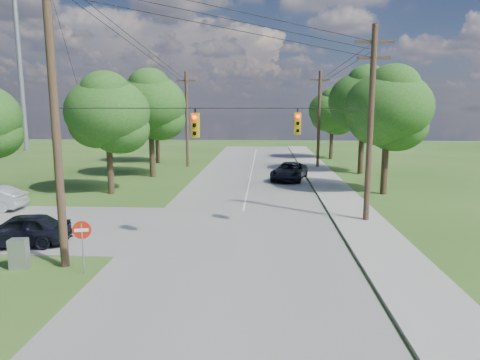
# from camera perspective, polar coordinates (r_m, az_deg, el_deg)

# --- Properties ---
(ground) EXTENTS (140.00, 140.00, 0.00)m
(ground) POSITION_cam_1_polar(r_m,az_deg,el_deg) (16.87, -8.27, -12.10)
(ground) COLOR #2B4C19
(ground) RESTS_ON ground
(main_road) EXTENTS (10.00, 100.00, 0.03)m
(main_road) POSITION_cam_1_polar(r_m,az_deg,el_deg) (21.30, -0.24, -7.33)
(main_road) COLOR gray
(main_road) RESTS_ON ground
(sidewalk_east) EXTENTS (2.60, 100.00, 0.12)m
(sidewalk_east) POSITION_cam_1_polar(r_m,az_deg,el_deg) (21.94, 17.65, -7.17)
(sidewalk_east) COLOR gray
(sidewalk_east) RESTS_ON ground
(pole_sw) EXTENTS (2.00, 0.32, 12.00)m
(pole_sw) POSITION_cam_1_polar(r_m,az_deg,el_deg) (17.60, -23.52, 8.88)
(pole_sw) COLOR #4C3527
(pole_sw) RESTS_ON ground
(pole_ne) EXTENTS (2.00, 0.32, 10.50)m
(pole_ne) POSITION_cam_1_polar(r_m,az_deg,el_deg) (24.04, 17.01, 7.38)
(pole_ne) COLOR #4C3527
(pole_ne) RESTS_ON ground
(pole_north_e) EXTENTS (2.00, 0.32, 10.00)m
(pole_north_e) POSITION_cam_1_polar(r_m,az_deg,el_deg) (45.72, 10.48, 8.01)
(pole_north_e) COLOR #4C3527
(pole_north_e) RESTS_ON ground
(pole_north_w) EXTENTS (2.00, 0.32, 10.00)m
(pole_north_w) POSITION_cam_1_polar(r_m,az_deg,el_deg) (46.11, -7.10, 8.11)
(pole_north_w) COLOR #4C3527
(pole_north_w) RESTS_ON ground
(power_lines) EXTENTS (13.93, 29.62, 4.93)m
(power_lines) POSITION_cam_1_polar(r_m,az_deg,el_deg) (27.12, -0.47, 15.78)
(power_lines) COLOR black
(power_lines) RESTS_ON ground
(traffic_signals) EXTENTS (4.91, 3.27, 1.05)m
(traffic_signals) POSITION_cam_1_polar(r_m,az_deg,el_deg) (19.81, 1.26, 7.51)
(traffic_signals) COLOR #C7A20B
(traffic_signals) RESTS_ON ground
(tree_w_near) EXTENTS (6.00, 6.00, 8.40)m
(tree_w_near) POSITION_cam_1_polar(r_m,az_deg,el_deg) (32.38, -17.26, 8.61)
(tree_w_near) COLOR #463723
(tree_w_near) RESTS_ON ground
(tree_w_mid) EXTENTS (6.40, 6.40, 9.22)m
(tree_w_mid) POSITION_cam_1_polar(r_m,az_deg,el_deg) (39.70, -11.86, 9.86)
(tree_w_mid) COLOR #463723
(tree_w_mid) RESTS_ON ground
(tree_w_far) EXTENTS (6.00, 6.00, 8.73)m
(tree_w_far) POSITION_cam_1_polar(r_m,az_deg,el_deg) (49.88, -11.09, 9.39)
(tree_w_far) COLOR #463723
(tree_w_far) RESTS_ON ground
(tree_e_near) EXTENTS (6.20, 6.20, 8.81)m
(tree_e_near) POSITION_cam_1_polar(r_m,az_deg,el_deg) (32.55, 19.12, 9.10)
(tree_e_near) COLOR #463723
(tree_e_near) RESTS_ON ground
(tree_e_mid) EXTENTS (6.60, 6.60, 9.64)m
(tree_e_mid) POSITION_cam_1_polar(r_m,az_deg,el_deg) (42.38, 16.14, 10.10)
(tree_e_mid) COLOR #463723
(tree_e_mid) RESTS_ON ground
(tree_e_far) EXTENTS (5.80, 5.80, 8.32)m
(tree_e_far) POSITION_cam_1_polar(r_m,az_deg,el_deg) (53.99, 12.22, 9.00)
(tree_e_far) COLOR #463723
(tree_e_far) RESTS_ON ground
(car_cross_dark) EXTENTS (4.58, 2.54, 1.48)m
(car_cross_dark) POSITION_cam_1_polar(r_m,az_deg,el_deg) (21.82, -27.27, -5.94)
(car_cross_dark) COLOR black
(car_cross_dark) RESTS_ON cross_road
(car_main_north) EXTENTS (3.80, 5.92, 1.52)m
(car_main_north) POSITION_cam_1_polar(r_m,az_deg,el_deg) (37.53, 6.59, 1.16)
(car_main_north) COLOR black
(car_main_north) RESTS_ON main_road
(control_cabinet) EXTENTS (0.72, 0.56, 1.19)m
(control_cabinet) POSITION_cam_1_polar(r_m,az_deg,el_deg) (18.96, -27.39, -8.74)
(control_cabinet) COLOR #95989B
(control_cabinet) RESTS_ON ground
(do_not_enter_sign) EXTENTS (0.68, 0.18, 2.07)m
(do_not_enter_sign) POSITION_cam_1_polar(r_m,az_deg,el_deg) (17.08, -20.31, -6.91)
(do_not_enter_sign) COLOR #95989B
(do_not_enter_sign) RESTS_ON ground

